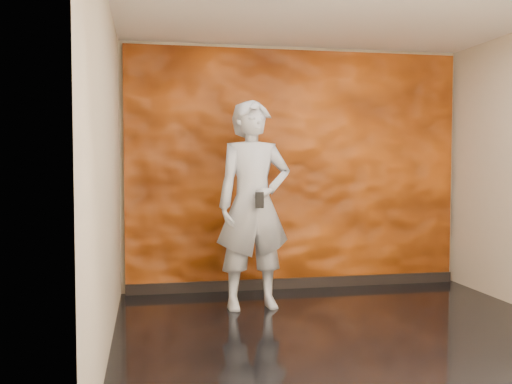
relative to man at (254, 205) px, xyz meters
The scene contains 5 objects.
room 1.36m from the man, 59.92° to the right, with size 4.02×4.02×2.81m.
feature_wall 1.11m from the man, 51.59° to the left, with size 3.90×0.06×2.75m, color #CB5712.
baseboard 1.42m from the man, 50.20° to the left, with size 3.90×0.04×0.12m, color black.
man is the anchor object (origin of this frame).
phone 0.27m from the man, 87.99° to the right, with size 0.08×0.02×0.16m, color black.
Camera 1 is at (-1.70, -4.46, 1.47)m, focal length 40.00 mm.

